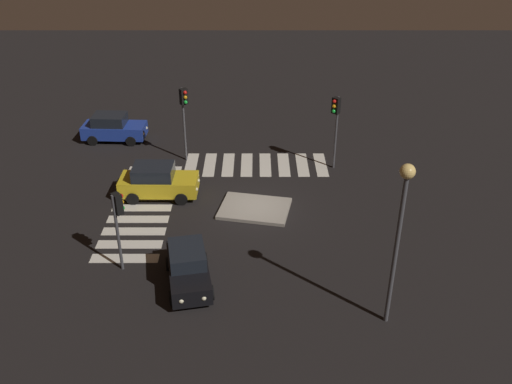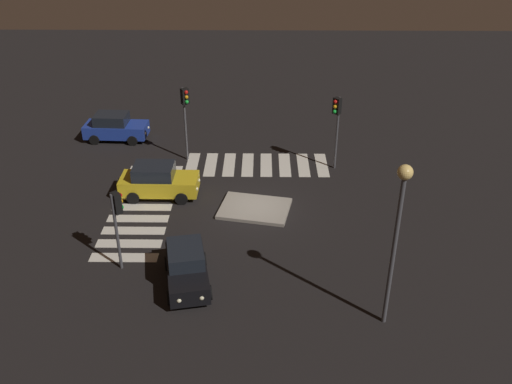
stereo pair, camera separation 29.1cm
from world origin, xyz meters
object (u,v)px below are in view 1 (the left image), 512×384
object	(u,v)px
traffic_island	(255,209)
traffic_light_east	(184,107)
traffic_light_north	(118,213)
car_blue	(113,128)
street_lamp	(401,218)
car_black	(188,267)
traffic_light_south	(336,115)
car_yellow	(158,182)

from	to	relation	value
traffic_island	traffic_light_east	xyz separation A→B (m)	(4.26, -6.04, 3.48)
traffic_island	traffic_light_north	distance (m)	8.31
car_blue	traffic_light_north	distance (m)	14.84
car_blue	street_lamp	bearing A→B (deg)	-47.49
car_black	street_lamp	bearing A→B (deg)	62.70
car_black	traffic_light_east	xyz separation A→B (m)	(1.37, -12.24, 2.73)
traffic_light_east	traffic_light_south	bearing A→B (deg)	46.61
car_yellow	street_lamp	xyz separation A→B (m)	(-10.69, 10.11, 3.94)
traffic_light_south	traffic_light_north	size ratio (longest dim) A/B	1.18
traffic_light_south	street_lamp	bearing A→B (deg)	46.91
car_blue	car_yellow	world-z (taller)	car_yellow
traffic_light_east	street_lamp	size ratio (longest dim) A/B	0.67
traffic_island	traffic_light_east	bearing A→B (deg)	-54.85
traffic_light_north	street_lamp	xyz separation A→B (m)	(-11.24, 3.52, 1.93)
traffic_light_east	street_lamp	world-z (taller)	street_lamp
traffic_island	car_yellow	size ratio (longest dim) A/B	0.94
street_lamp	car_black	bearing A→B (deg)	-16.32
car_blue	street_lamp	size ratio (longest dim) A/B	0.61
traffic_island	traffic_light_south	world-z (taller)	traffic_light_south
traffic_island	car_blue	distance (m)	13.25
traffic_light_east	traffic_light_south	world-z (taller)	traffic_light_east
car_yellow	street_lamp	world-z (taller)	street_lamp
traffic_island	traffic_light_east	size ratio (longest dim) A/B	0.87
car_blue	car_yellow	bearing A→B (deg)	-58.89
car_black	traffic_light_south	bearing A→B (deg)	134.67
car_black	street_lamp	xyz separation A→B (m)	(-8.20, 2.40, 4.02)
car_yellow	traffic_light_east	size ratio (longest dim) A/B	0.92
traffic_island	car_black	bearing A→B (deg)	65.01
car_blue	traffic_light_east	bearing A→B (deg)	-28.06
car_yellow	traffic_light_east	bearing A→B (deg)	77.02
traffic_island	traffic_light_north	xyz separation A→B (m)	(5.92, 5.08, 2.84)
traffic_light_north	car_yellow	bearing A→B (deg)	43.85
car_black	traffic_light_north	world-z (taller)	traffic_light_north
traffic_light_east	traffic_light_north	size ratio (longest dim) A/B	1.22
car_blue	street_lamp	distance (m)	23.49
car_yellow	car_black	bearing A→B (deg)	-71.25
car_yellow	car_blue	bearing A→B (deg)	119.33
traffic_island	car_blue	size ratio (longest dim) A/B	0.96
traffic_light_south	street_lamp	xyz separation A→B (m)	(-0.59, 13.55, 1.41)
car_black	car_yellow	bearing A→B (deg)	-173.09
traffic_light_south	traffic_light_north	bearing A→B (deg)	-2.29
traffic_light_north	traffic_light_east	bearing A→B (deg)	40.11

